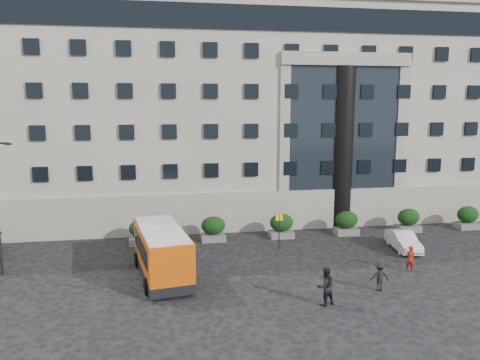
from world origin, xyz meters
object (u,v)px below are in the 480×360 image
Objects in this scene: pedestrian_b at (325,286)px; pedestrian_c at (379,276)px; hedge_d at (346,223)px; white_taxi at (403,241)px; pedestrian_a at (410,258)px; hedge_a at (142,232)px; hedge_b at (213,229)px; hedge_f at (468,217)px; minibus at (162,251)px; bus_stop_sign at (279,225)px; hedge_c at (281,226)px; red_truck at (27,202)px; hedge_e at (408,220)px.

pedestrian_b reaches higher than pedestrian_c.
white_taxi is (2.42, -4.32, -0.28)m from hedge_d.
pedestrian_b is at bearing -130.08° from white_taxi.
white_taxi is 2.50× the size of pedestrian_a.
pedestrian_c is (3.56, 1.30, -0.18)m from pedestrian_b.
hedge_b is (5.20, 0.00, 0.00)m from hedge_a.
hedge_f is at bearing 0.00° from hedge_d.
pedestrian_c is at bearing -53.66° from hedge_b.
minibus is (-14.16, -6.80, 0.69)m from hedge_d.
bus_stop_sign is 9.00m from minibus.
pedestrian_a is (6.80, -5.47, -0.94)m from bus_stop_sign.
hedge_c is (10.40, 0.00, 0.00)m from hedge_a.
hedge_b is 5.20m from hedge_c.
hedge_a is at bearing 180.00° from hedge_d.
pedestrian_a is at bearing -85.15° from hedge_d.
hedge_b is at bearing 180.00° from hedge_c.
minibus reaches higher than red_truck.
bus_stop_sign is at bearing 17.17° from minibus.
hedge_c is at bearing -71.23° from pedestrian_c.
pedestrian_c is at bearing -75.84° from hedge_c.
pedestrian_a is at bearing -26.90° from hedge_a.
white_taxi is at bearing -100.06° from pedestrian_a.
hedge_d is (10.40, 0.00, 0.00)m from hedge_b.
pedestrian_a is (0.70, -8.27, -0.14)m from hedge_d.
hedge_d is 6.76m from bus_stop_sign.
hedge_a is 14.94m from red_truck.
pedestrian_a is at bearing -118.54° from hedge_e.
red_truck is at bearing -62.99° from pedestrian_b.
pedestrian_b reaches higher than pedestrian_a.
minibus is at bearing -78.07° from hedge_a.
hedge_e is 1.16× the size of pedestrian_a.
bus_stop_sign is 1.60× the size of pedestrian_a.
hedge_a is 5.20m from hedge_b.
hedge_c is 8.76m from white_taxi.
red_truck is (-20.98, 10.55, 0.34)m from hedge_c.
bus_stop_sign is at bearing -107.82° from hedge_c.
white_taxi is (8.52, -1.52, -1.08)m from bus_stop_sign.
hedge_a is at bearing -48.45° from red_truck.
pedestrian_a is at bearing -54.49° from hedge_c.
hedge_a is 18.53m from white_taxi.
red_truck is 32.24m from white_taxi.
bus_stop_sign reaches higher than hedge_f.
hedge_f is at bearing -158.44° from pedestrian_b.
hedge_b is at bearing 51.82° from minibus.
hedge_c is at bearing -41.09° from pedestrian_a.
minibus reaches higher than white_taxi.
red_truck is 31.87m from pedestrian_c.
pedestrian_b is at bearing -116.62° from hedge_d.
pedestrian_b reaches higher than white_taxi.
hedge_f reaches higher than pedestrian_a.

